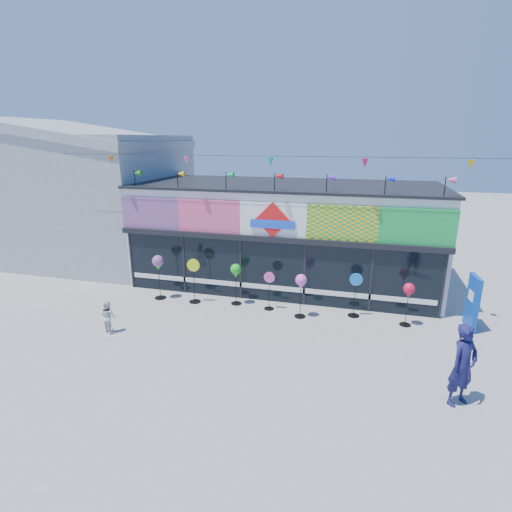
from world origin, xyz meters
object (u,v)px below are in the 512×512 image
(spinner_1, at_px, (194,280))
(spinner_6, at_px, (409,292))
(spinner_5, at_px, (355,294))
(spinner_4, at_px, (301,283))
(adult_man, at_px, (463,365))
(spinner_3, at_px, (269,290))
(blue_sign, at_px, (472,302))
(spinner_0, at_px, (158,264))
(spinner_2, at_px, (236,272))
(child, at_px, (108,316))

(spinner_1, distance_m, spinner_6, 7.41)
(spinner_5, bearing_deg, spinner_6, -9.86)
(spinner_4, xyz_separation_m, adult_man, (4.22, -3.67, -0.24))
(spinner_4, bearing_deg, spinner_5, 16.73)
(spinner_3, relative_size, spinner_5, 0.90)
(blue_sign, height_order, spinner_5, blue_sign)
(spinner_0, height_order, spinner_2, spinner_0)
(spinner_1, xyz_separation_m, spinner_4, (3.98, -0.27, 0.34))
(spinner_2, relative_size, adult_man, 0.79)
(blue_sign, bearing_deg, child, -168.44)
(spinner_0, relative_size, spinner_4, 1.11)
(spinner_1, bearing_deg, spinner_6, -0.18)
(adult_man, bearing_deg, spinner_3, 103.88)
(spinner_2, relative_size, spinner_6, 1.06)
(spinner_1, distance_m, adult_man, 9.10)
(blue_sign, height_order, spinner_6, blue_sign)
(spinner_1, bearing_deg, spinner_5, 2.62)
(spinner_3, height_order, adult_man, adult_man)
(spinner_0, xyz_separation_m, child, (-0.23, -2.90, -0.84))
(blue_sign, xyz_separation_m, spinner_2, (-7.81, -0.05, 0.35))
(blue_sign, bearing_deg, spinner_6, -175.66)
(spinner_0, bearing_deg, spinner_6, -0.23)
(blue_sign, xyz_separation_m, spinner_5, (-3.60, -0.02, -0.07))
(spinner_0, xyz_separation_m, spinner_2, (2.96, 0.22, -0.13))
(spinner_5, xyz_separation_m, adult_man, (2.44, -4.21, 0.16))
(spinner_2, bearing_deg, spinner_6, -2.51)
(spinner_2, height_order, spinner_6, spinner_2)
(spinner_6, bearing_deg, blue_sign, 8.85)
(child, bearing_deg, spinner_4, -132.92)
(spinner_1, distance_m, child, 3.35)
(spinner_0, relative_size, spinner_3, 1.22)
(spinner_5, bearing_deg, blue_sign, 0.27)
(spinner_1, bearing_deg, spinner_3, 1.82)
(spinner_2, relative_size, spinner_4, 1.01)
(blue_sign, distance_m, adult_man, 4.38)
(spinner_1, height_order, spinner_4, spinner_1)
(spinner_5, relative_size, child, 1.50)
(spinner_0, bearing_deg, adult_man, -22.36)
(child, bearing_deg, spinner_3, -124.15)
(spinner_6, bearing_deg, spinner_1, 179.82)
(spinner_2, distance_m, adult_man, 7.86)
(spinner_3, bearing_deg, blue_sign, 1.67)
(spinner_0, distance_m, adult_man, 10.41)
(spinner_4, bearing_deg, adult_man, -41.08)
(spinner_0, height_order, spinner_4, spinner_0)
(adult_man, bearing_deg, spinner_5, 80.88)
(spinner_2, xyz_separation_m, adult_man, (6.66, -4.18, -0.26))
(spinner_3, height_order, spinner_4, spinner_4)
(adult_man, bearing_deg, spinner_6, 62.19)
(spinner_6, relative_size, adult_man, 0.75)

